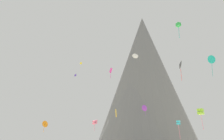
# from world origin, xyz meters

# --- Properties ---
(rock_massif) EXTENTS (61.85, 63.33, 69.42)m
(rock_massif) POSITION_xyz_m (12.95, 81.47, 30.72)
(rock_massif) COLOR slate
(rock_massif) RESTS_ON ground_plane
(kite_lime_low) EXTENTS (1.78, 1.78, 4.78)m
(kite_lime_low) POSITION_xyz_m (17.23, 26.78, 12.00)
(kite_lime_low) COLOR #8CD133
(kite_black_mid) EXTENTS (1.80, 2.49, 5.65)m
(kite_black_mid) POSITION_xyz_m (14.91, 31.55, 25.33)
(kite_black_mid) COLOR black
(kite_magenta_high) EXTENTS (1.05, 0.67, 3.31)m
(kite_magenta_high) POSITION_xyz_m (-3.27, 42.31, 26.81)
(kite_magenta_high) COLOR #D1339E
(kite_rainbow_low) EXTENTS (1.63, 1.62, 3.41)m
(kite_rainbow_low) POSITION_xyz_m (-7.95, 47.39, 11.90)
(kite_rainbow_low) COLOR #E5668C
(kite_yellow_high) EXTENTS (0.76, 0.45, 0.86)m
(kite_yellow_high) POSITION_xyz_m (-13.61, 54.58, 33.71)
(kite_yellow_high) COLOR yellow
(kite_indigo_high) EXTENTS (0.78, 0.73, 0.87)m
(kite_indigo_high) POSITION_xyz_m (-15.06, 51.63, 28.23)
(kite_indigo_high) COLOR #5138B2
(kite_gold_low) EXTENTS (0.33, 1.10, 1.59)m
(kite_gold_low) POSITION_xyz_m (-3.08, 18.72, 10.28)
(kite_gold_low) COLOR gold
(kite_white_high) EXTENTS (1.90, 0.92, 1.81)m
(kite_white_high) POSITION_xyz_m (4.00, 38.96, 30.71)
(kite_white_high) COLOR white
(kite_orange_low) EXTENTS (2.06, 2.14, 3.96)m
(kite_orange_low) POSITION_xyz_m (-25.85, 59.89, 12.62)
(kite_orange_low) COLOR orange
(kite_violet_mid) EXTENTS (2.25, 1.40, 3.80)m
(kite_violet_mid) POSITION_xyz_m (9.69, 59.36, 18.50)
(kite_violet_mid) COLOR purple
(kite_green_high) EXTENTS (1.24, 1.26, 4.03)m
(kite_green_high) POSITION_xyz_m (12.49, 22.71, 32.49)
(kite_green_high) COLOR green
(kite_cyan_low) EXTENTS (1.29, 1.28, 4.76)m
(kite_cyan_low) POSITION_xyz_m (14.73, 36.59, 10.55)
(kite_cyan_low) COLOR #33BCDB
(kite_teal_mid) EXTENTS (2.25, 0.99, 5.76)m
(kite_teal_mid) POSITION_xyz_m (21.97, 27.99, 25.58)
(kite_teal_mid) COLOR teal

